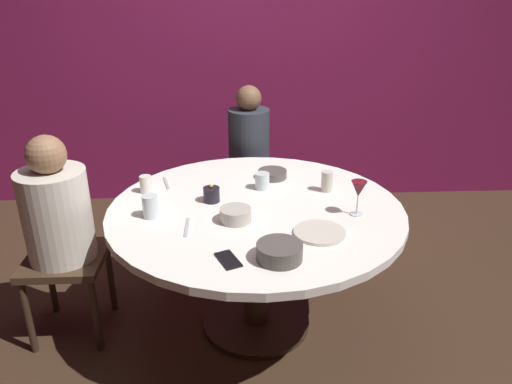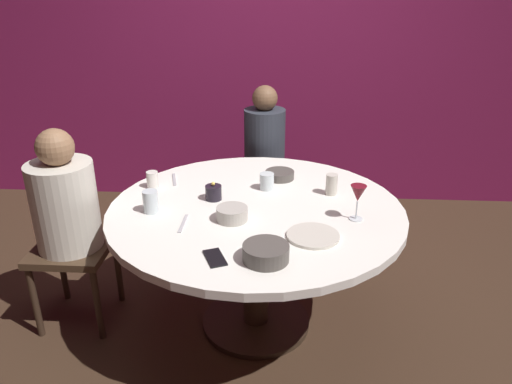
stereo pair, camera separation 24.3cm
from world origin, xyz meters
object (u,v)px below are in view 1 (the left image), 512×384
(dinner_plate, at_px, (320,233))
(cup_by_left_diner, at_px, (146,184))
(cup_center_front, at_px, (262,181))
(bowl_serving_large, at_px, (272,174))
(bowl_small_white, at_px, (236,215))
(cell_phone, at_px, (228,260))
(cup_near_candle, at_px, (327,181))
(seated_diner_left, at_px, (57,217))
(dining_table, at_px, (256,229))
(seated_diner_back, at_px, (249,149))
(bowl_salad_center, at_px, (279,252))
(cup_by_right_diner, at_px, (150,206))
(wine_glass, at_px, (359,191))
(candle_holder, at_px, (212,194))

(dinner_plate, height_order, cup_by_left_diner, cup_by_left_diner)
(cup_by_left_diner, bearing_deg, cup_center_front, 1.62)
(bowl_serving_large, xyz_separation_m, bowl_small_white, (-0.22, -0.54, 0.01))
(cell_phone, relative_size, cup_by_left_diner, 1.50)
(cell_phone, height_order, bowl_small_white, bowl_small_white)
(bowl_serving_large, xyz_separation_m, cup_near_candle, (0.28, -0.21, 0.03))
(cup_center_front, bearing_deg, seated_diner_left, -167.67)
(dining_table, relative_size, cup_center_front, 16.59)
(bowl_serving_large, height_order, cup_by_left_diner, cup_by_left_diner)
(cell_phone, bearing_deg, seated_diner_back, 61.34)
(bowl_salad_center, bearing_deg, cup_by_right_diner, 144.50)
(wine_glass, distance_m, cup_by_left_diner, 1.12)
(dining_table, bearing_deg, cup_center_front, 78.70)
(candle_holder, height_order, cup_near_candle, cup_near_candle)
(bowl_small_white, bearing_deg, cup_near_candle, 34.02)
(dining_table, height_order, bowl_small_white, bowl_small_white)
(seated_diner_back, height_order, cup_by_right_diner, seated_diner_back)
(bowl_salad_center, distance_m, cup_near_candle, 0.76)
(bowl_serving_large, bearing_deg, seated_diner_back, 100.64)
(seated_diner_back, distance_m, bowl_salad_center, 1.51)
(seated_diner_back, relative_size, wine_glass, 6.53)
(dining_table, bearing_deg, seated_diner_left, 180.00)
(cup_by_left_diner, bearing_deg, candle_holder, -20.83)
(candle_holder, relative_size, cup_center_front, 1.09)
(dining_table, height_order, bowl_serving_large, bowl_serving_large)
(dinner_plate, height_order, cup_near_candle, cup_near_candle)
(seated_diner_left, distance_m, cup_near_candle, 1.41)
(wine_glass, height_order, cup_by_left_diner, wine_glass)
(cup_by_left_diner, bearing_deg, wine_glass, -16.97)
(bowl_serving_large, relative_size, cup_center_front, 1.84)
(dining_table, height_order, candle_holder, candle_holder)
(dinner_plate, relative_size, cup_center_front, 2.63)
(bowl_salad_center, bearing_deg, bowl_small_white, 116.44)
(dinner_plate, xyz_separation_m, cell_phone, (-0.41, -0.21, -0.00))
(cup_center_front, bearing_deg, cell_phone, -104.00)
(bowl_salad_center, distance_m, cup_center_front, 0.74)
(candle_holder, distance_m, cup_by_left_diner, 0.38)
(bowl_salad_center, height_order, cup_near_candle, cup_near_candle)
(seated_diner_back, distance_m, cell_phone, 1.52)
(bowl_salad_center, height_order, cup_by_right_diner, cup_by_right_diner)
(bowl_serving_large, relative_size, cup_by_right_diner, 1.48)
(bowl_small_white, height_order, cup_by_right_diner, cup_by_right_diner)
(dinner_plate, height_order, cell_phone, dinner_plate)
(candle_holder, bearing_deg, dinner_plate, -37.15)
(cup_near_candle, bearing_deg, bowl_serving_large, 143.21)
(wine_glass, xyz_separation_m, bowl_salad_center, (-0.42, -0.39, -0.09))
(bowl_small_white, bearing_deg, wine_glass, 3.92)
(dining_table, relative_size, cup_by_left_diner, 16.06)
(candle_holder, xyz_separation_m, cup_near_candle, (0.62, 0.10, 0.02))
(candle_holder, relative_size, cup_near_candle, 0.87)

